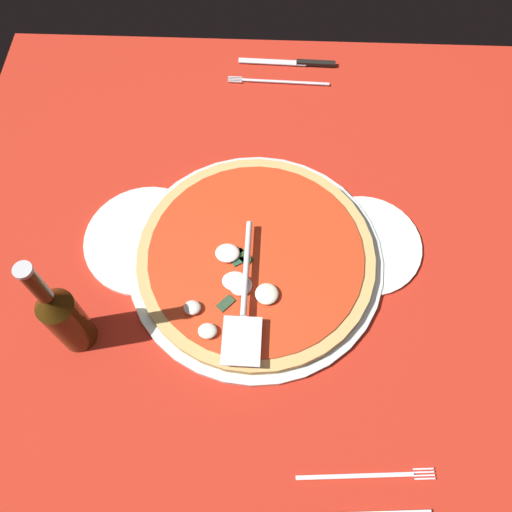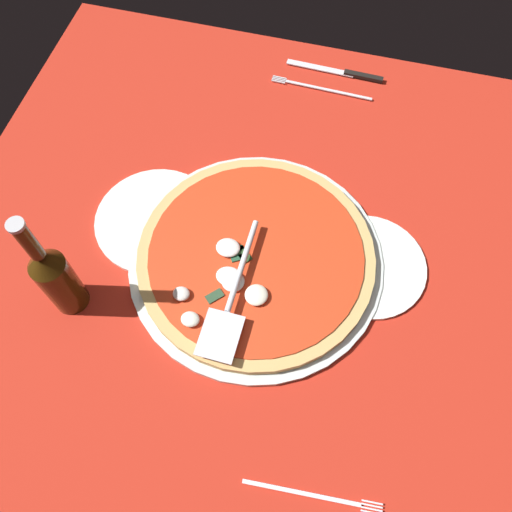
{
  "view_description": "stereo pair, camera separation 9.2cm",
  "coord_description": "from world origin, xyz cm",
  "views": [
    {
      "loc": [
        -0.74,
        40.97,
        83.81
      ],
      "look_at": [
        0.86,
        -1.67,
        2.37
      ],
      "focal_mm": 37.5,
      "sensor_mm": 36.0,
      "label": 1
    },
    {
      "loc": [
        -9.83,
        39.64,
        83.81
      ],
      "look_at": [
        0.86,
        -1.67,
        2.37
      ],
      "focal_mm": 37.5,
      "sensor_mm": 36.0,
      "label": 2
    }
  ],
  "objects": [
    {
      "name": "beer_bottle",
      "position": [
        29.02,
        13.14,
        9.31
      ],
      "size": [
        5.64,
        5.64,
        25.04
      ],
      "color": "#382309",
      "rests_on": "ground_plane"
    },
    {
      "name": "ground_plane",
      "position": [
        0.0,
        0.0,
        -0.4
      ],
      "size": [
        114.85,
        114.85,
        0.8
      ],
      "primitive_type": "cube",
      "color": "red"
    },
    {
      "name": "dinner_plate_left",
      "position": [
        -18.33,
        -5.55,
        0.6
      ],
      "size": [
        20.13,
        20.13,
        1.0
      ],
      "primitive_type": "cylinder",
      "color": "white",
      "rests_on": "ground_plane"
    },
    {
      "name": "pizza_pan",
      "position": [
        0.86,
        -1.67,
        0.73
      ],
      "size": [
        44.27,
        44.27,
        1.27
      ],
      "primitive_type": "cylinder",
      "color": "silver",
      "rests_on": "ground_plane"
    },
    {
      "name": "pizza",
      "position": [
        0.97,
        -1.46,
        2.28
      ],
      "size": [
        41.03,
        41.03,
        3.11
      ],
      "color": "tan",
      "rests_on": "pizza_pan"
    },
    {
      "name": "place_setting_near",
      "position": [
        -4.08,
        -47.33,
        0.46
      ],
      "size": [
        22.93,
        13.28,
        1.4
      ],
      "rotation": [
        0.0,
        0.0,
        -0.03
      ],
      "color": "white",
      "rests_on": "ground_plane"
    },
    {
      "name": "dinner_plate_right",
      "position": [
        20.57,
        -5.17,
        0.6
      ],
      "size": [
        22.23,
        22.23,
        1.0
      ],
      "primitive_type": "cylinder",
      "color": "white",
      "rests_on": "ground_plane"
    },
    {
      "name": "checker_pattern",
      "position": [
        -0.0,
        0.0,
        0.05
      ],
      "size": [
        114.85,
        114.85,
        0.1
      ],
      "color": "white",
      "rests_on": "ground_plane"
    },
    {
      "name": "pizza_server",
      "position": [
        2.4,
        7.61,
        4.82
      ],
      "size": [
        6.21,
        25.22,
        1.0
      ],
      "rotation": [
        0.0,
        0.0,
        1.56
      ],
      "color": "silver",
      "rests_on": "pizza"
    }
  ]
}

